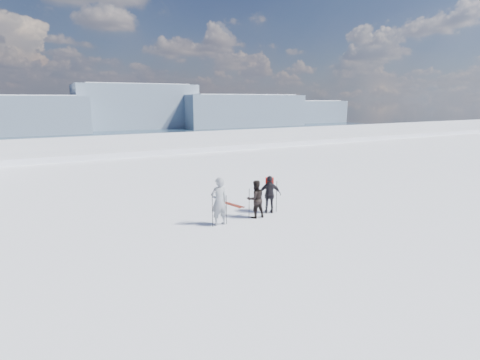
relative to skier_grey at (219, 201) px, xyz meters
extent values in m
plane|color=white|center=(3.13, 56.63, -18.43)|extent=(220.00, 208.01, 71.62)
cube|color=white|center=(3.13, 26.63, -7.43)|extent=(180.00, 16.00, 14.00)
plane|color=#20364B|center=(3.13, 286.63, -30.93)|extent=(820.00, 820.00, 0.00)
cube|color=slate|center=(-36.87, 436.63, -11.93)|extent=(160.00, 80.00, 38.00)
cube|color=white|center=(-36.87, 436.63, 4.07)|extent=(136.00, 70.00, 8.00)
cube|color=slate|center=(103.13, 466.63, -4.93)|extent=(140.00, 80.00, 52.00)
cube|color=white|center=(103.13, 466.63, 18.07)|extent=(119.00, 70.00, 8.00)
cube|color=slate|center=(233.13, 436.63, -10.93)|extent=(160.00, 80.00, 40.00)
cube|color=white|center=(233.13, 436.63, 6.07)|extent=(136.00, 70.00, 8.00)
cube|color=slate|center=(353.13, 466.63, -14.93)|extent=(130.00, 80.00, 32.00)
cube|color=white|center=(353.13, 466.63, -1.93)|extent=(110.50, 70.00, 8.00)
imported|color=gray|center=(0.00, 0.00, 0.00)|extent=(0.71, 0.49, 1.86)
imported|color=black|center=(1.69, 0.15, -0.16)|extent=(0.78, 0.62, 1.55)
imported|color=black|center=(2.55, 0.42, -0.13)|extent=(1.01, 0.79, 1.60)
cube|color=red|center=(2.67, 0.64, 0.91)|extent=(0.39, 0.33, 0.48)
cylinder|color=black|center=(-0.31, -0.07, -0.28)|extent=(0.02, 0.02, 1.31)
cylinder|color=black|center=(0.28, -0.06, -0.36)|extent=(0.02, 0.02, 1.15)
cylinder|color=black|center=(1.39, 0.13, -0.31)|extent=(0.02, 0.02, 1.24)
cylinder|color=black|center=(1.94, 0.06, -0.32)|extent=(0.02, 0.02, 1.22)
cylinder|color=black|center=(2.32, 0.34, -0.33)|extent=(0.02, 0.02, 1.20)
cylinder|color=black|center=(2.86, 0.37, -0.25)|extent=(0.02, 0.02, 1.36)
cube|color=black|center=(1.59, 2.41, -0.92)|extent=(0.49, 1.67, 0.03)
cube|color=black|center=(1.73, 2.41, -0.92)|extent=(0.57, 1.66, 0.03)
camera|label=1|loc=(-5.75, -12.40, 3.78)|focal=28.00mm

